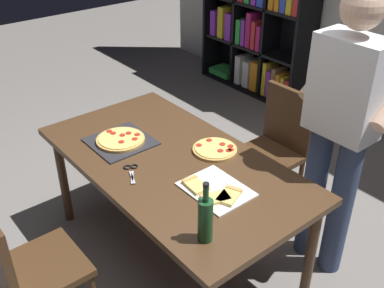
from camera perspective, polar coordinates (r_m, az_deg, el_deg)
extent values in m
plane|color=gray|center=(3.16, -2.17, -13.45)|extent=(12.00, 12.00, 0.00)
cube|color=#4C331E|center=(2.70, -2.47, -2.31)|extent=(1.71, 0.92, 0.04)
cylinder|color=#4C331E|center=(3.33, -15.75, -4.21)|extent=(0.06, 0.06, 0.71)
cylinder|color=#4C331E|center=(3.62, -4.95, 0.04)|extent=(0.06, 0.06, 0.71)
cylinder|color=#4C331E|center=(2.73, 14.55, -13.02)|extent=(0.06, 0.06, 0.71)
cube|color=#472D19|center=(2.59, -18.18, -14.45)|extent=(0.42, 0.42, 0.04)
cylinder|color=#472D19|center=(2.91, -15.58, -14.11)|extent=(0.04, 0.04, 0.41)
cube|color=#472D19|center=(3.36, 9.42, -1.47)|extent=(0.42, 0.42, 0.04)
cube|color=#472D19|center=(3.37, 11.96, 3.16)|extent=(0.42, 0.04, 0.45)
cylinder|color=#472D19|center=(3.48, 4.91, -4.39)|extent=(0.04, 0.04, 0.41)
cylinder|color=#472D19|center=(3.28, 9.27, -7.17)|extent=(0.04, 0.04, 0.41)
cylinder|color=#472D19|center=(3.70, 8.97, -2.31)|extent=(0.04, 0.04, 0.41)
cylinder|color=#472D19|center=(3.51, 13.26, -4.77)|extent=(0.04, 0.04, 0.41)
cube|color=black|center=(4.74, 14.37, 14.95)|extent=(0.03, 0.35, 1.95)
cube|color=black|center=(5.47, 7.44, 7.06)|extent=(1.40, 0.35, 0.03)
cube|color=black|center=(5.28, 9.43, 17.05)|extent=(1.40, 0.03, 1.95)
cube|color=black|center=(5.30, 7.80, 11.89)|extent=(1.34, 0.29, 0.03)
cube|color=black|center=(5.17, 8.18, 16.84)|extent=(1.34, 0.29, 0.03)
cube|color=black|center=(5.31, 6.36, 17.36)|extent=(0.03, 0.29, 1.89)
cube|color=black|center=(5.02, 10.10, 16.28)|extent=(0.03, 0.29, 1.89)
cube|color=green|center=(5.73, 4.11, 9.04)|extent=(0.32, 0.25, 0.07)
cube|color=silver|center=(5.47, 6.46, 9.33)|extent=(0.08, 0.22, 0.33)
cube|color=silver|center=(5.39, 7.42, 8.79)|extent=(0.09, 0.22, 0.31)
cube|color=orange|center=(5.30, 8.44, 8.49)|extent=(0.10, 0.22, 0.33)
cube|color=yellow|center=(5.20, 9.71, 8.17)|extent=(0.05, 0.22, 0.37)
cube|color=purple|center=(5.18, 10.21, 7.57)|extent=(0.05, 0.22, 0.30)
cube|color=olive|center=(5.13, 10.77, 7.57)|extent=(0.05, 0.22, 0.35)
cube|color=orange|center=(5.10, 11.29, 7.10)|extent=(0.06, 0.22, 0.30)
cube|color=yellow|center=(5.07, 11.83, 6.79)|extent=(0.04, 0.22, 0.29)
cube|color=red|center=(5.04, 12.38, 6.47)|extent=(0.06, 0.22, 0.27)
cube|color=purple|center=(5.63, 3.42, 14.95)|extent=(0.08, 0.22, 0.29)
cube|color=yellow|center=(5.53, 4.36, 14.98)|extent=(0.08, 0.22, 0.36)
cube|color=purple|center=(5.44, 5.30, 14.42)|extent=(0.09, 0.22, 0.31)
cube|color=green|center=(5.34, 6.54, 13.85)|extent=(0.06, 0.22, 0.28)
cube|color=purple|center=(5.28, 7.15, 13.72)|extent=(0.05, 0.22, 0.29)
cube|color=#B21E66|center=(5.22, 7.81, 13.99)|extent=(0.06, 0.22, 0.38)
cube|color=red|center=(5.18, 8.41, 13.38)|extent=(0.05, 0.22, 0.31)
cube|color=#B21E66|center=(5.14, 9.03, 12.99)|extent=(0.06, 0.22, 0.28)
cylinder|color=#38476B|center=(2.90, 17.98, -7.57)|extent=(0.14, 0.14, 0.95)
cylinder|color=#38476B|center=(2.98, 14.86, -5.82)|extent=(0.14, 0.14, 0.95)
cube|color=white|center=(2.57, 18.84, 6.72)|extent=(0.38, 0.22, 0.55)
sphere|color=#E0B293|center=(2.44, 20.52, 15.61)|extent=(0.22, 0.22, 0.22)
cylinder|color=#E0B293|center=(2.81, 17.15, 9.71)|extent=(0.09, 0.50, 0.39)
cube|color=#2D2D33|center=(2.89, -8.87, 0.29)|extent=(0.36, 0.36, 0.01)
cylinder|color=tan|center=(2.88, -8.89, 0.53)|extent=(0.30, 0.30, 0.02)
cylinder|color=#EACC6B|center=(2.87, -8.91, 0.74)|extent=(0.27, 0.27, 0.01)
cylinder|color=#B22819|center=(2.89, -6.84, 1.19)|extent=(0.04, 0.04, 0.00)
cylinder|color=#B22819|center=(2.92, -9.79, 1.34)|extent=(0.04, 0.04, 0.00)
cylinder|color=#B22819|center=(2.95, -10.27, 1.58)|extent=(0.04, 0.04, 0.00)
cylinder|color=#B22819|center=(2.84, -7.15, 0.63)|extent=(0.04, 0.04, 0.00)
cylinder|color=#B22819|center=(2.91, -7.90, 1.36)|extent=(0.04, 0.04, 0.00)
cylinder|color=#B22819|center=(2.89, -8.67, 1.11)|extent=(0.04, 0.04, 0.00)
cylinder|color=#B22819|center=(2.82, -8.79, 0.27)|extent=(0.04, 0.04, 0.00)
cube|color=white|center=(2.44, 3.07, -5.64)|extent=(0.36, 0.28, 0.01)
cube|color=#EACC6B|center=(2.38, 4.65, -6.47)|extent=(0.14, 0.16, 0.02)
cube|color=tan|center=(2.42, 5.24, -5.67)|extent=(0.09, 0.06, 0.02)
cube|color=#EACC6B|center=(2.36, 2.95, -6.74)|extent=(0.13, 0.16, 0.02)
cube|color=tan|center=(2.34, 1.61, -7.04)|extent=(0.09, 0.05, 0.02)
cube|color=#EACC6B|center=(2.44, 0.49, -5.19)|extent=(0.15, 0.10, 0.02)
cube|color=tan|center=(2.48, -0.30, -4.47)|extent=(0.03, 0.09, 0.02)
cylinder|color=#194723|center=(2.08, 1.67, -9.52)|extent=(0.07, 0.07, 0.22)
cylinder|color=#194723|center=(1.99, 1.74, -6.22)|extent=(0.03, 0.03, 0.08)
cylinder|color=black|center=(1.96, 1.76, -5.10)|extent=(0.03, 0.03, 0.02)
cube|color=silver|center=(2.55, -7.45, -4.16)|extent=(0.12, 0.05, 0.01)
cube|color=silver|center=(2.55, -7.45, -4.16)|extent=(0.11, 0.08, 0.01)
torus|color=black|center=(2.64, -7.22, -2.77)|extent=(0.06, 0.06, 0.01)
torus|color=black|center=(2.64, -8.09, -2.86)|extent=(0.06, 0.06, 0.01)
cylinder|color=tan|center=(2.77, 2.85, -0.71)|extent=(0.27, 0.27, 0.02)
cylinder|color=#EACC6B|center=(2.76, 2.86, -0.50)|extent=(0.24, 0.24, 0.01)
cylinder|color=#B22819|center=(2.83, 2.14, 0.49)|extent=(0.04, 0.04, 0.00)
cylinder|color=#B22819|center=(2.73, 3.55, -0.84)|extent=(0.04, 0.04, 0.00)
cylinder|color=#B22819|center=(2.74, 4.88, -0.71)|extent=(0.04, 0.04, 0.00)
cylinder|color=#B22819|center=(2.79, 3.80, -0.01)|extent=(0.04, 0.04, 0.00)
cylinder|color=#B22819|center=(2.73, 4.60, -0.80)|extent=(0.04, 0.04, 0.00)
cylinder|color=#B22819|center=(2.77, 4.81, -0.26)|extent=(0.04, 0.04, 0.00)
cylinder|color=#B22819|center=(2.78, 0.86, -0.13)|extent=(0.04, 0.04, 0.00)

